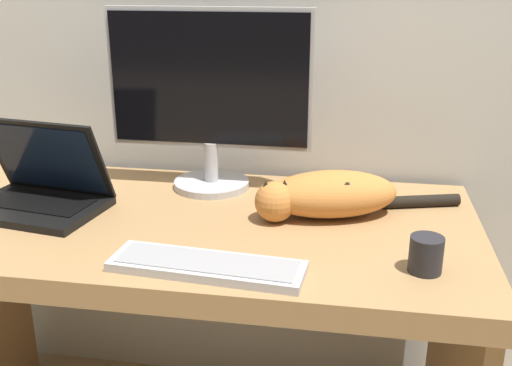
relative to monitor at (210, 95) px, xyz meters
name	(u,v)px	position (x,y,z in m)	size (l,w,h in m)	color
desk	(188,274)	(-0.01, -0.24, -0.43)	(1.49, 0.73, 0.77)	#A37A4C
monitor	(210,95)	(0.00, 0.00, 0.00)	(0.58, 0.22, 0.51)	#B2B2B7
laptop	(39,192)	(-0.41, -0.24, -0.22)	(0.38, 0.29, 0.24)	black
external_keyboard	(207,266)	(0.11, -0.51, -0.26)	(0.42, 0.15, 0.02)	#BCBCC1
cat	(327,194)	(0.34, -0.16, -0.21)	(0.53, 0.27, 0.12)	#C67A38
coffee_mug	(426,254)	(0.56, -0.43, -0.23)	(0.07, 0.07, 0.08)	#232328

